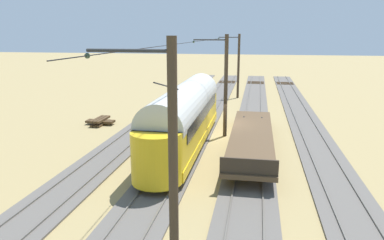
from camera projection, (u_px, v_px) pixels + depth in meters
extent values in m
plane|color=#937F51|center=(222.00, 136.00, 27.73)|extent=(220.00, 220.00, 0.00)
cube|color=#56514C|center=(313.00, 140.00, 26.57)|extent=(2.80, 80.00, 0.10)
cube|color=#59544C|center=(303.00, 138.00, 26.67)|extent=(0.07, 80.00, 0.08)
cube|color=#59544C|center=(324.00, 139.00, 26.43)|extent=(0.07, 80.00, 0.08)
cube|color=#47331E|center=(284.00, 82.00, 57.20)|extent=(2.50, 0.24, 0.08)
cube|color=#47331E|center=(285.00, 83.00, 56.57)|extent=(2.50, 0.24, 0.08)
cube|color=#47331E|center=(285.00, 83.00, 55.95)|extent=(2.50, 0.24, 0.08)
cube|color=#47331E|center=(285.00, 84.00, 55.33)|extent=(2.50, 0.24, 0.08)
cube|color=#47331E|center=(286.00, 84.00, 54.71)|extent=(2.50, 0.24, 0.08)
cube|color=#56514C|center=(252.00, 137.00, 27.34)|extent=(2.80, 80.00, 0.10)
cube|color=#59544C|center=(242.00, 135.00, 27.44)|extent=(0.07, 80.00, 0.08)
cube|color=#59544C|center=(262.00, 136.00, 27.19)|extent=(0.07, 80.00, 0.08)
cube|color=#47331E|center=(256.00, 82.00, 57.96)|extent=(2.50, 0.24, 0.08)
cube|color=#47331E|center=(256.00, 82.00, 57.34)|extent=(2.50, 0.24, 0.08)
cube|color=#47331E|center=(256.00, 83.00, 56.72)|extent=(2.50, 0.24, 0.08)
cube|color=#47331E|center=(256.00, 83.00, 56.09)|extent=(2.50, 0.24, 0.08)
cube|color=#47331E|center=(256.00, 84.00, 55.47)|extent=(2.50, 0.24, 0.08)
cube|color=#56514C|center=(194.00, 134.00, 28.10)|extent=(2.80, 80.00, 0.10)
cube|color=#59544C|center=(184.00, 132.00, 28.20)|extent=(0.07, 80.00, 0.08)
cube|color=#59544C|center=(203.00, 133.00, 27.96)|extent=(0.07, 80.00, 0.08)
cube|color=#47331E|center=(228.00, 81.00, 58.72)|extent=(2.50, 0.24, 0.08)
cube|color=#47331E|center=(227.00, 81.00, 58.10)|extent=(2.50, 0.24, 0.08)
cube|color=#47331E|center=(227.00, 82.00, 57.48)|extent=(2.50, 0.24, 0.08)
cube|color=#47331E|center=(227.00, 83.00, 56.86)|extent=(2.50, 0.24, 0.08)
cube|color=#47331E|center=(226.00, 83.00, 56.24)|extent=(2.50, 0.24, 0.08)
cube|color=#56514C|center=(138.00, 131.00, 28.87)|extent=(2.80, 80.00, 0.10)
cube|color=#59544C|center=(130.00, 130.00, 28.97)|extent=(0.07, 80.00, 0.08)
cube|color=#59544C|center=(147.00, 130.00, 28.72)|extent=(0.07, 80.00, 0.08)
cube|color=#47331E|center=(201.00, 80.00, 59.49)|extent=(2.50, 0.24, 0.08)
cube|color=#47331E|center=(200.00, 81.00, 58.87)|extent=(2.50, 0.24, 0.08)
cube|color=#47331E|center=(199.00, 81.00, 58.24)|extent=(2.50, 0.24, 0.08)
cube|color=#47331E|center=(199.00, 82.00, 57.62)|extent=(2.50, 0.24, 0.08)
cube|color=#47331E|center=(198.00, 82.00, 57.00)|extent=(2.50, 0.24, 0.08)
cube|color=gold|center=(185.00, 137.00, 24.88)|extent=(2.65, 14.40, 0.55)
cube|color=gold|center=(185.00, 126.00, 24.71)|extent=(2.55, 14.40, 0.95)
cube|color=gold|center=(185.00, 112.00, 24.47)|extent=(2.55, 14.40, 1.05)
cylinder|color=#B7B7B2|center=(185.00, 104.00, 24.35)|extent=(2.65, 14.11, 2.65)
cylinder|color=gold|center=(201.00, 103.00, 31.49)|extent=(2.55, 2.55, 2.55)
cylinder|color=gold|center=(157.00, 157.00, 17.80)|extent=(2.55, 2.55, 2.55)
cube|color=black|center=(203.00, 90.00, 32.34)|extent=(1.63, 0.08, 0.36)
cube|color=black|center=(203.00, 93.00, 32.45)|extent=(1.73, 0.06, 0.80)
cube|color=black|center=(204.00, 113.00, 24.25)|extent=(0.04, 12.09, 0.80)
cube|color=black|center=(167.00, 111.00, 24.70)|extent=(0.04, 12.09, 0.80)
cylinder|color=silver|center=(204.00, 103.00, 32.76)|extent=(0.24, 0.06, 0.24)
cube|color=gray|center=(203.00, 114.00, 32.91)|extent=(1.94, 0.12, 0.20)
cylinder|color=black|center=(168.00, 86.00, 19.35)|extent=(0.07, 5.25, 1.16)
cylinder|color=black|center=(205.00, 123.00, 29.20)|extent=(0.10, 0.76, 0.76)
cylinder|color=black|center=(188.00, 123.00, 29.45)|extent=(0.10, 0.76, 0.76)
cylinder|color=black|center=(182.00, 162.00, 20.38)|extent=(0.10, 0.76, 0.76)
cylinder|color=black|center=(157.00, 161.00, 20.63)|extent=(0.10, 0.76, 0.76)
cube|color=brown|center=(251.00, 136.00, 24.52)|extent=(2.80, 14.94, 0.25)
cube|color=#33281E|center=(249.00, 167.00, 17.44)|extent=(2.80, 0.10, 0.80)
cylinder|color=black|center=(236.00, 166.00, 19.70)|extent=(0.10, 0.84, 0.84)
cylinder|color=black|center=(263.00, 168.00, 19.45)|extent=(0.10, 0.84, 0.84)
cylinder|color=black|center=(244.00, 121.00, 29.71)|extent=(0.10, 0.84, 0.84)
cylinder|color=black|center=(262.00, 122.00, 29.46)|extent=(0.10, 0.84, 0.84)
cylinder|color=#423323|center=(238.00, 66.00, 43.15)|extent=(0.28, 0.28, 7.54)
cylinder|color=#2D2D2D|center=(229.00, 37.00, 42.58)|extent=(2.41, 0.10, 0.10)
sphere|color=#334733|center=(219.00, 39.00, 42.82)|extent=(0.16, 0.16, 0.16)
cylinder|color=#423323|center=(226.00, 87.00, 26.80)|extent=(0.28, 0.28, 7.54)
cylinder|color=#2D2D2D|center=(210.00, 40.00, 26.22)|extent=(2.41, 0.10, 0.10)
sphere|color=#334733|center=(194.00, 42.00, 26.47)|extent=(0.16, 0.16, 0.16)
cylinder|color=#423323|center=(173.00, 170.00, 10.44)|extent=(0.28, 0.28, 7.54)
cylinder|color=#2D2D2D|center=(128.00, 51.00, 9.87)|extent=(2.41, 0.10, 0.10)
sphere|color=#334733|center=(87.00, 56.00, 10.11)|extent=(0.16, 0.16, 0.16)
cylinder|color=black|center=(194.00, 42.00, 26.47)|extent=(0.03, 38.17, 0.03)
cylinder|color=black|center=(229.00, 37.00, 42.58)|extent=(2.41, 0.02, 0.02)
cube|color=#47331E|center=(104.00, 124.00, 31.11)|extent=(0.24, 2.40, 0.18)
cube|color=#47331E|center=(100.00, 123.00, 31.17)|extent=(0.24, 2.40, 0.18)
cube|color=#47331E|center=(97.00, 123.00, 31.22)|extent=(0.24, 2.40, 0.18)
cube|color=#47331E|center=(102.00, 121.00, 31.41)|extent=(2.40, 0.24, 0.18)
cube|color=#47331E|center=(100.00, 121.00, 31.12)|extent=(2.40, 0.24, 0.18)
cube|color=#47331E|center=(99.00, 122.00, 30.84)|extent=(2.40, 0.24, 0.18)
cube|color=#47331E|center=(104.00, 119.00, 31.03)|extent=(0.24, 2.40, 0.18)
cube|color=#47331E|center=(100.00, 119.00, 31.08)|extent=(0.24, 2.40, 0.18)
cube|color=#47331E|center=(97.00, 119.00, 31.13)|extent=(0.24, 2.40, 0.18)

